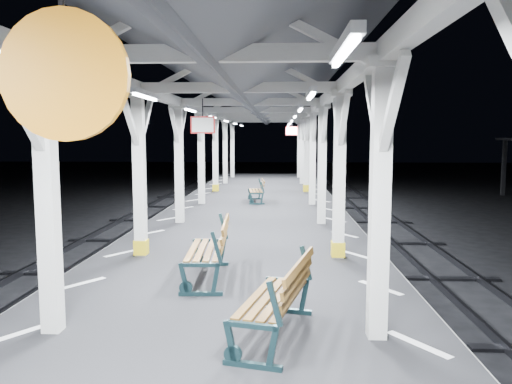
{
  "coord_description": "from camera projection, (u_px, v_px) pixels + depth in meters",
  "views": [
    {
      "loc": [
        0.81,
        -7.88,
        3.42
      ],
      "look_at": [
        0.3,
        3.12,
        2.2
      ],
      "focal_mm": 35.0,
      "sensor_mm": 36.0,
      "label": 1
    }
  ],
  "objects": [
    {
      "name": "bench_far",
      "position": [
        258.0,
        190.0,
        18.62
      ],
      "size": [
        0.72,
        1.59,
        0.84
      ],
      "rotation": [
        0.0,
        0.0,
        0.09
      ],
      "color": "#142C30",
      "rests_on": "platform"
    },
    {
      "name": "hazard_stripes_right",
      "position": [
        380.0,
        288.0,
        8.02
      ],
      "size": [
        1.0,
        48.0,
        0.01
      ],
      "primitive_type": "cube",
      "color": "silver",
      "rests_on": "platform"
    },
    {
      "name": "platform",
      "position": [
        229.0,
        315.0,
        8.19
      ],
      "size": [
        6.0,
        50.0,
        1.0
      ],
      "primitive_type": "cube",
      "color": "black",
      "rests_on": "ground"
    },
    {
      "name": "ground",
      "position": [
        229.0,
        345.0,
        8.24
      ],
      "size": [
        120.0,
        120.0,
        0.0
      ],
      "primitive_type": "plane",
      "color": "black",
      "rests_on": "ground"
    },
    {
      "name": "canopy",
      "position": [
        227.0,
        63.0,
        7.72
      ],
      "size": [
        5.4,
        49.0,
        4.65
      ],
      "color": "silver",
      "rests_on": "platform"
    },
    {
      "name": "bench_mid",
      "position": [
        281.0,
        296.0,
        5.97
      ],
      "size": [
        1.06,
        1.89,
        0.97
      ],
      "rotation": [
        0.0,
        0.0,
        -0.24
      ],
      "color": "#142C30",
      "rests_on": "platform"
    },
    {
      "name": "hazard_stripes_left",
      "position": [
        81.0,
        284.0,
        8.24
      ],
      "size": [
        1.0,
        48.0,
        0.01
      ],
      "primitive_type": "cube",
      "color": "silver",
      "rests_on": "platform"
    },
    {
      "name": "bench_near",
      "position": [
        212.0,
        248.0,
        8.46
      ],
      "size": [
        0.8,
        1.91,
        1.02
      ],
      "rotation": [
        0.0,
        0.0,
        0.05
      ],
      "color": "#142C30",
      "rests_on": "platform"
    }
  ]
}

